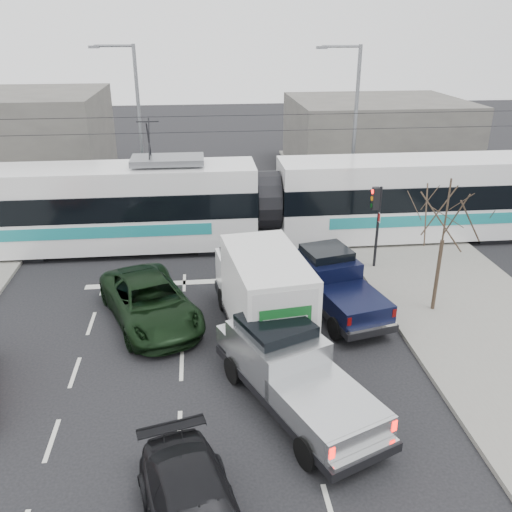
{
  "coord_description": "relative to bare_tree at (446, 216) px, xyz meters",
  "views": [
    {
      "loc": [
        -0.89,
        -14.54,
        9.99
      ],
      "look_at": [
        1.14,
        4.34,
        1.8
      ],
      "focal_mm": 38.0,
      "sensor_mm": 36.0,
      "label": 1
    }
  ],
  "objects": [
    {
      "name": "tram",
      "position": [
        -5.37,
        7.49,
        -1.66
      ],
      "size": [
        29.4,
        3.05,
        6.0
      ],
      "rotation": [
        0.0,
        0.0,
        -0.0
      ],
      "color": "white",
      "rests_on": "ground"
    },
    {
      "name": "sidewalk_right",
      "position": [
        1.4,
        -2.5,
        -3.72
      ],
      "size": [
        6.0,
        60.0,
        0.15
      ],
      "primitive_type": "cube",
      "color": "gray",
      "rests_on": "ground"
    },
    {
      "name": "rails",
      "position": [
        -7.6,
        7.5,
        -3.78
      ],
      "size": [
        60.0,
        1.6,
        0.03
      ],
      "primitive_type": "cube",
      "color": "#33302D",
      "rests_on": "ground"
    },
    {
      "name": "traffic_signal",
      "position": [
        -1.13,
        4.0,
        -1.05
      ],
      "size": [
        0.44,
        0.44,
        3.6
      ],
      "color": "black",
      "rests_on": "ground"
    },
    {
      "name": "silver_pickup",
      "position": [
        -6.2,
        -4.55,
        -2.68
      ],
      "size": [
        4.31,
        6.46,
        2.23
      ],
      "rotation": [
        0.0,
        0.0,
        0.4
      ],
      "color": "black",
      "rests_on": "ground"
    },
    {
      "name": "navy_pickup",
      "position": [
        -3.67,
        0.67,
        -2.7
      ],
      "size": [
        3.08,
        5.53,
        2.2
      ],
      "rotation": [
        0.0,
        0.0,
        0.24
      ],
      "color": "black",
      "rests_on": "ground"
    },
    {
      "name": "bare_tree",
      "position": [
        0.0,
        0.0,
        0.0
      ],
      "size": [
        2.4,
        2.4,
        5.0
      ],
      "color": "#47382B",
      "rests_on": "ground"
    },
    {
      "name": "green_car",
      "position": [
        -10.44,
        0.46,
        -3.01
      ],
      "size": [
        4.44,
        6.22,
        1.57
      ],
      "primitive_type": "imported",
      "rotation": [
        0.0,
        0.0,
        0.36
      ],
      "color": "black",
      "rests_on": "ground"
    },
    {
      "name": "street_lamp_near",
      "position": [
        -0.29,
        11.5,
        1.32
      ],
      "size": [
        2.38,
        0.25,
        9.0
      ],
      "color": "slate",
      "rests_on": "ground"
    },
    {
      "name": "catenary",
      "position": [
        -7.6,
        7.5,
        0.09
      ],
      "size": [
        60.0,
        0.2,
        7.0
      ],
      "color": "black",
      "rests_on": "ground"
    },
    {
      "name": "building_right",
      "position": [
        4.4,
        21.5,
        -1.29
      ],
      "size": [
        12.0,
        10.0,
        5.0
      ],
      "primitive_type": "cube",
      "color": "slate",
      "rests_on": "ground"
    },
    {
      "name": "ground",
      "position": [
        -7.6,
        -2.5,
        -3.79
      ],
      "size": [
        120.0,
        120.0,
        0.0
      ],
      "primitive_type": "plane",
      "color": "black",
      "rests_on": "ground"
    },
    {
      "name": "box_truck",
      "position": [
        -6.55,
        -0.95,
        -2.2
      ],
      "size": [
        3.0,
        6.68,
        3.23
      ],
      "rotation": [
        0.0,
        0.0,
        0.12
      ],
      "color": "black",
      "rests_on": "ground"
    },
    {
      "name": "street_lamp_far",
      "position": [
        -11.79,
        13.5,
        1.32
      ],
      "size": [
        2.38,
        0.25,
        9.0
      ],
      "color": "slate",
      "rests_on": "ground"
    }
  ]
}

